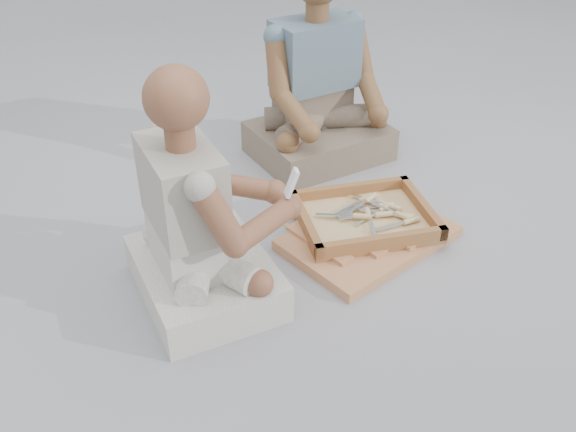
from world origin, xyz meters
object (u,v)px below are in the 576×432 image
object	(u,v)px
carved_panel	(369,238)
craftsman	(199,226)
companion	(318,95)
tool_tray	(365,218)

from	to	relation	value
carved_panel	craftsman	world-z (taller)	craftsman
craftsman	companion	size ratio (longest dim) A/B	0.91
carved_panel	craftsman	bearing A→B (deg)	-173.46
carved_panel	craftsman	xyz separation A→B (m)	(-0.68, -0.08, 0.27)
carved_panel	companion	bearing A→B (deg)	83.55
carved_panel	companion	distance (m)	0.82
craftsman	companion	bearing A→B (deg)	131.47
carved_panel	tool_tray	world-z (taller)	tool_tray
carved_panel	companion	xyz separation A→B (m)	(0.09, 0.76, 0.29)
craftsman	companion	world-z (taller)	companion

